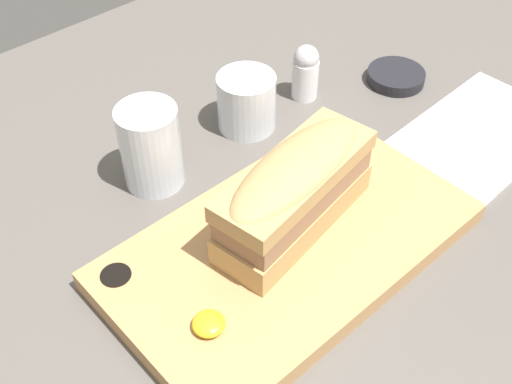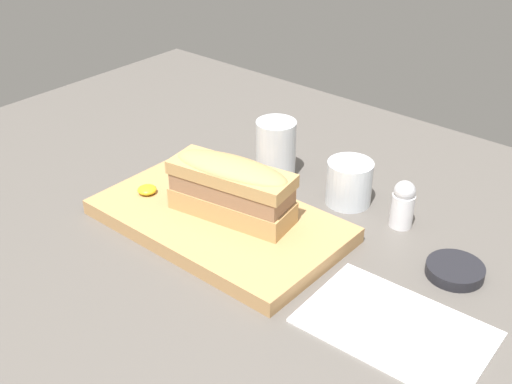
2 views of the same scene
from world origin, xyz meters
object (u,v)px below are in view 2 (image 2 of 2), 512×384
(water_glass, at_px, (276,152))
(salt_shaker, at_px, (403,204))
(sandwich, at_px, (231,186))
(wine_glass, at_px, (349,184))
(serving_board, at_px, (219,220))
(napkin, at_px, (395,327))
(condiment_dish, at_px, (455,270))

(water_glass, relative_size, salt_shaker, 1.31)
(sandwich, bearing_deg, wine_glass, 62.40)
(serving_board, xyz_separation_m, salt_shaker, (0.20, 0.18, 0.03))
(napkin, bearing_deg, serving_board, 175.72)
(sandwich, xyz_separation_m, condiment_dish, (0.30, 0.11, -0.06))
(napkin, xyz_separation_m, salt_shaker, (-0.11, 0.20, 0.04))
(water_glass, xyz_separation_m, wine_glass, (0.14, 0.00, -0.01))
(serving_board, relative_size, condiment_dish, 4.77)
(condiment_dish, bearing_deg, napkin, -93.23)
(serving_board, bearing_deg, condiment_dish, 20.45)
(salt_shaker, xyz_separation_m, condiment_dish, (0.12, -0.06, -0.03))
(wine_glass, bearing_deg, sandwich, -117.60)
(wine_glass, height_order, condiment_dish, wine_glass)
(condiment_dish, bearing_deg, serving_board, -159.55)
(sandwich, relative_size, condiment_dish, 2.49)
(salt_shaker, bearing_deg, serving_board, -138.77)
(serving_board, bearing_deg, wine_glass, 59.73)
(salt_shaker, bearing_deg, napkin, -62.13)
(serving_board, height_order, water_glass, water_glass)
(sandwich, bearing_deg, water_glass, 107.47)
(sandwich, height_order, salt_shaker, sandwich)
(salt_shaker, height_order, condiment_dish, salt_shaker)
(water_glass, bearing_deg, serving_board, -78.63)
(wine_glass, bearing_deg, condiment_dish, -17.06)
(sandwich, height_order, napkin, sandwich)
(water_glass, xyz_separation_m, napkin, (0.35, -0.20, -0.04))
(condiment_dish, bearing_deg, sandwich, -160.33)
(serving_board, xyz_separation_m, water_glass, (-0.04, 0.18, 0.03))
(wine_glass, bearing_deg, serving_board, -120.27)
(napkin, height_order, condiment_dish, condiment_dish)
(condiment_dish, bearing_deg, salt_shaker, 152.47)
(sandwich, bearing_deg, condiment_dish, 19.67)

